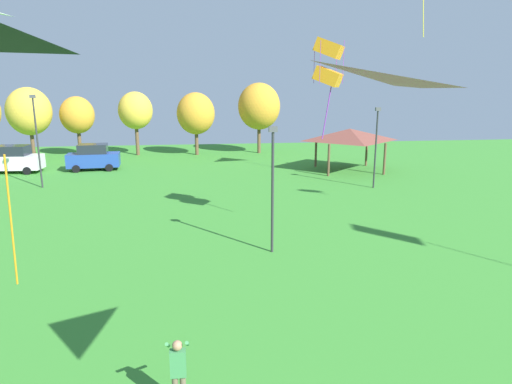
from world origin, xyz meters
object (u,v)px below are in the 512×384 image
light_post_0 (273,182)px  treeline_tree_2 (77,115)px  parked_car_leftmost (14,159)px  park_pavilion (350,135)px  treeline_tree_3 (135,111)px  light_post_2 (376,143)px  treeline_tree_1 (29,112)px  person_standing_near_foreground (178,370)px  treeline_tree_5 (259,106)px  light_post_1 (37,136)px  kite_flying_2 (328,63)px  treeline_tree_4 (196,114)px  kite_flying_8 (307,118)px  parked_car_second_from_left (93,157)px  kite_flying_5 (4,88)px

light_post_0 → treeline_tree_2: 33.34m
parked_car_leftmost → park_pavilion: (28.14, -2.47, 1.94)m
park_pavilion → treeline_tree_3: treeline_tree_3 is taller
light_post_2 → treeline_tree_1: treeline_tree_1 is taller
person_standing_near_foreground → treeline_tree_5: 39.95m
light_post_1 → parked_car_leftmost: bearing=123.9°
parked_car_leftmost → light_post_1: 7.83m
person_standing_near_foreground → parked_car_leftmost: size_ratio=0.40×
parked_car_leftmost → kite_flying_2: bearing=-38.1°
person_standing_near_foreground → treeline_tree_1: size_ratio=0.26×
parked_car_leftmost → treeline_tree_4: 17.46m
light_post_0 → light_post_1: bearing=134.4°
kite_flying_8 → treeline_tree_2: size_ratio=0.40×
parked_car_leftmost → treeline_tree_2: treeline_tree_2 is taller
person_standing_near_foreground → park_pavilion: (13.25, 28.13, 2.05)m
treeline_tree_3 → treeline_tree_4: treeline_tree_3 is taller
light_post_0 → light_post_1: 20.65m
kite_flying_2 → light_post_1: bearing=143.6°
park_pavilion → light_post_0: (-9.55, -18.41, 0.11)m
person_standing_near_foreground → light_post_2: 25.18m
kite_flying_2 → treeline_tree_4: (-6.26, 26.97, -3.98)m
park_pavilion → treeline_tree_1: bearing=160.7°
parked_car_second_from_left → treeline_tree_4: 12.09m
treeline_tree_4 → light_post_0: bearing=-83.3°
kite_flying_2 → parked_car_second_from_left: size_ratio=1.03×
person_standing_near_foreground → treeline_tree_3: bearing=81.8°
kite_flying_8 → light_post_0: size_ratio=0.43×
parked_car_second_from_left → park_pavilion: bearing=-12.1°
treeline_tree_5 → parked_car_second_from_left: bearing=-152.2°
person_standing_near_foreground → treeline_tree_3: treeline_tree_3 is taller
kite_flying_5 → treeline_tree_5: bearing=74.6°
light_post_2 → kite_flying_8: bearing=-113.8°
person_standing_near_foreground → light_post_1: light_post_1 is taller
treeline_tree_3 → treeline_tree_4: (6.14, -0.59, -0.30)m
treeline_tree_4 → light_post_2: bearing=-53.6°
kite_flying_8 → light_post_2: kite_flying_8 is taller
kite_flying_5 → light_post_1: bearing=107.4°
treeline_tree_4 → parked_car_second_from_left: bearing=-139.0°
kite_flying_2 → treeline_tree_1: kite_flying_2 is taller
parked_car_leftmost → treeline_tree_2: 9.76m
kite_flying_2 → park_pavilion: 18.50m
treeline_tree_1 → treeline_tree_5: (22.85, 0.81, 0.31)m
person_standing_near_foreground → light_post_0: bearing=52.5°
parked_car_leftmost → kite_flying_8: bearing=-60.0°
treeline_tree_4 → treeline_tree_5: 6.69m
treeline_tree_2 → treeline_tree_5: size_ratio=0.82×
parked_car_leftmost → treeline_tree_1: 8.56m
treeline_tree_2 → light_post_2: bearing=-35.9°
treeline_tree_2 → treeline_tree_1: bearing=-167.4°
kite_flying_2 → park_pavilion: bearing=67.8°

